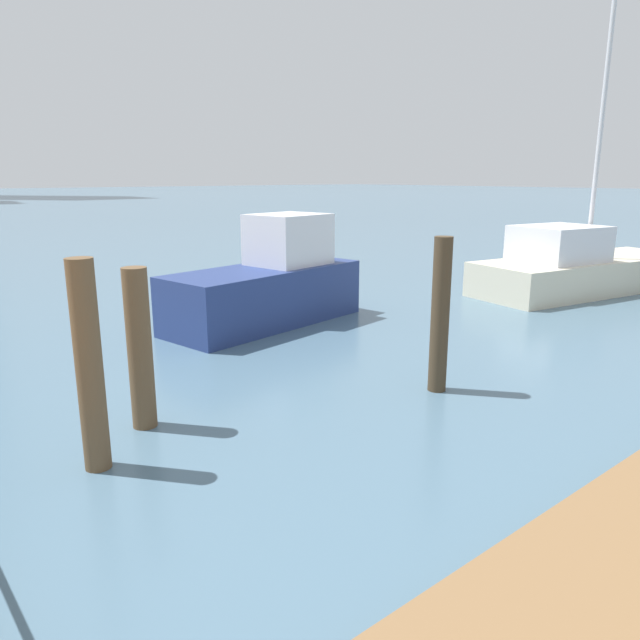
# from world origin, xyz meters

# --- Properties ---
(ground_plane) EXTENTS (300.00, 300.00, 0.00)m
(ground_plane) POSITION_xyz_m (0.00, 20.00, 0.00)
(ground_plane) COLOR slate
(dock_piling_1) EXTENTS (0.26, 0.26, 2.25)m
(dock_piling_1) POSITION_xyz_m (3.26, 10.82, 1.13)
(dock_piling_1) COLOR #473826
(dock_piling_1) RESTS_ON ground_plane
(dock_piling_2) EXTENTS (0.28, 0.28, 2.28)m
(dock_piling_2) POSITION_xyz_m (-1.42, 11.61, 1.14)
(dock_piling_2) COLOR brown
(dock_piling_2) RESTS_ON ground_plane
(dock_piling_4) EXTENTS (0.30, 0.30, 2.02)m
(dock_piling_4) POSITION_xyz_m (-0.58, 12.33, 1.01)
(dock_piling_4) COLOR brown
(dock_piling_4) RESTS_ON ground_plane
(moored_boat_3) EXTENTS (7.10, 3.32, 8.46)m
(moored_boat_3) POSITION_xyz_m (12.24, 13.33, 0.66)
(moored_boat_3) COLOR beige
(moored_boat_3) RESTS_ON ground_plane
(moored_boat_4) EXTENTS (4.63, 2.38, 2.27)m
(moored_boat_4) POSITION_xyz_m (3.76, 15.80, 0.83)
(moored_boat_4) COLOR navy
(moored_boat_4) RESTS_ON ground_plane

